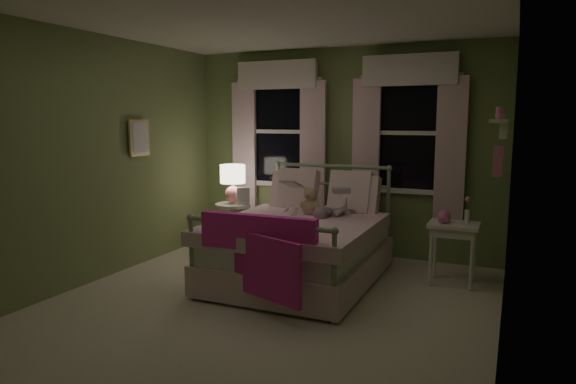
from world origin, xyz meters
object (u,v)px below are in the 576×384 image
at_px(bed, 301,245).
at_px(nightstand_left, 233,221).
at_px(child_right, 339,188).
at_px(child_left, 293,189).
at_px(teddy_bear, 310,203).
at_px(table_lamp, 233,180).
at_px(nightstand_right, 454,233).

distance_m(bed, nightstand_left, 1.37).
bearing_deg(child_right, child_left, 22.29).
distance_m(bed, child_right, 0.77).
distance_m(teddy_bear, nightstand_left, 1.32).
distance_m(teddy_bear, table_lamp, 1.28).
bearing_deg(nightstand_right, table_lamp, 177.05).
relative_size(child_left, child_right, 0.88).
height_order(bed, nightstand_right, bed).
bearing_deg(nightstand_left, teddy_bear, -17.66).
distance_m(child_left, table_lamp, 0.95).
xyz_separation_m(child_left, teddy_bear, (0.28, -0.16, -0.12)).
bearing_deg(child_left, nightstand_left, -35.59).
bearing_deg(bed, nightstand_right, 18.71).
bearing_deg(child_right, nightstand_right, -153.67).
relative_size(teddy_bear, nightstand_right, 0.50).
xyz_separation_m(child_left, child_right, (0.56, 0.00, 0.05)).
xyz_separation_m(bed, teddy_bear, (0.00, 0.26, 0.41)).
relative_size(child_right, nightstand_right, 1.22).
xyz_separation_m(child_left, nightstand_left, (-0.93, 0.23, -0.49)).
bearing_deg(child_left, bed, 101.70).
bearing_deg(bed, child_left, 123.60).
xyz_separation_m(nightstand_left, nightstand_right, (2.71, -0.14, 0.13)).
bearing_deg(teddy_bear, nightstand_left, 162.34).
height_order(nightstand_left, table_lamp, table_lamp).
height_order(teddy_bear, table_lamp, table_lamp).
height_order(bed, table_lamp, bed).
height_order(child_left, nightstand_left, child_left).
bearing_deg(teddy_bear, child_right, 29.50).
xyz_separation_m(child_right, table_lamp, (-1.49, 0.23, -0.01)).
bearing_deg(nightstand_right, child_left, -177.22).
bearing_deg(nightstand_left, child_left, -13.69).
xyz_separation_m(bed, nightstand_left, (-1.21, 0.65, 0.03)).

